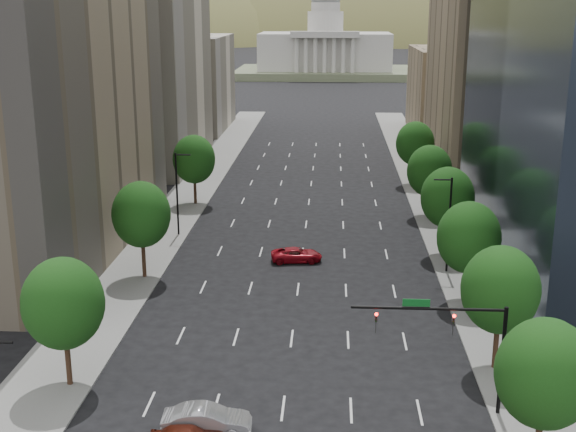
% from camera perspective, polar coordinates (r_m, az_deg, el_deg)
% --- Properties ---
extents(sidewalk_left, '(6.00, 200.00, 0.15)m').
position_cam_1_polar(sidewalk_left, '(77.10, -10.49, -2.48)').
color(sidewalk_left, slate).
rests_on(sidewalk_left, ground).
extents(sidewalk_right, '(6.00, 200.00, 0.15)m').
position_cam_1_polar(sidewalk_right, '(75.99, 12.89, -2.89)').
color(sidewalk_right, slate).
rests_on(sidewalk_right, ground).
extents(midrise_cream_left, '(14.00, 30.00, 35.00)m').
position_cam_1_polar(midrise_cream_left, '(117.51, -10.53, 12.42)').
color(midrise_cream_left, beige).
rests_on(midrise_cream_left, ground).
extents(filler_left, '(14.00, 26.00, 18.00)m').
position_cam_1_polar(filler_left, '(150.35, -7.39, 9.98)').
color(filler_left, beige).
rests_on(filler_left, ground).
extents(parking_tan_right, '(14.00, 30.00, 30.00)m').
position_cam_1_polar(parking_tan_right, '(113.58, 14.94, 10.78)').
color(parking_tan_right, '#8C7759').
rests_on(parking_tan_right, ground).
extents(filler_right, '(14.00, 26.00, 16.00)m').
position_cam_1_polar(filler_right, '(146.60, 12.25, 9.22)').
color(filler_right, '#8C7759').
rests_on(filler_right, ground).
extents(tree_right_0, '(5.20, 5.20, 8.39)m').
position_cam_1_polar(tree_right_0, '(42.04, 18.93, -11.26)').
color(tree_right_0, '#382316').
rests_on(tree_right_0, ground).
extents(tree_right_1, '(5.20, 5.20, 8.75)m').
position_cam_1_polar(tree_right_1, '(51.65, 15.82, -5.42)').
color(tree_right_1, '#382316').
rests_on(tree_right_1, ground).
extents(tree_right_2, '(5.20, 5.20, 8.61)m').
position_cam_1_polar(tree_right_2, '(62.81, 13.56, -1.60)').
color(tree_right_2, '#382316').
rests_on(tree_right_2, ground).
extents(tree_right_3, '(5.20, 5.20, 8.89)m').
position_cam_1_polar(tree_right_3, '(74.13, 12.02, 1.38)').
color(tree_right_3, '#382316').
rests_on(tree_right_3, ground).
extents(tree_right_4, '(5.20, 5.20, 8.46)m').
position_cam_1_polar(tree_right_4, '(87.73, 10.69, 3.38)').
color(tree_right_4, '#382316').
rests_on(tree_right_4, ground).
extents(tree_right_5, '(5.20, 5.20, 8.75)m').
position_cam_1_polar(tree_right_5, '(103.26, 9.63, 5.45)').
color(tree_right_5, '#382316').
rests_on(tree_right_5, ground).
extents(tree_left_0, '(5.20, 5.20, 8.75)m').
position_cam_1_polar(tree_left_0, '(49.60, -16.70, -6.38)').
color(tree_left_0, '#382316').
rests_on(tree_left_0, ground).
extents(tree_left_1, '(5.20, 5.20, 8.97)m').
position_cam_1_polar(tree_left_1, '(67.62, -11.08, 0.11)').
color(tree_left_1, '#382316').
rests_on(tree_left_1, ground).
extents(tree_left_2, '(5.20, 5.20, 8.68)m').
position_cam_1_polar(tree_left_2, '(92.39, -7.15, 4.30)').
color(tree_left_2, '#382316').
rests_on(tree_left_2, ground).
extents(streetlight_rn, '(1.70, 0.20, 9.00)m').
position_cam_1_polar(streetlight_rn, '(69.55, 12.10, -0.47)').
color(streetlight_rn, black).
rests_on(streetlight_rn, ground).
extents(streetlight_ln, '(1.70, 0.20, 9.00)m').
position_cam_1_polar(streetlight_ln, '(80.02, -8.39, 1.85)').
color(streetlight_ln, black).
rests_on(streetlight_ln, ground).
extents(traffic_signal, '(9.12, 0.40, 7.38)m').
position_cam_1_polar(traffic_signal, '(45.76, 13.04, -8.81)').
color(traffic_signal, black).
rests_on(traffic_signal, ground).
extents(capitol, '(60.00, 40.00, 35.20)m').
position_cam_1_polar(capitol, '(261.19, 2.83, 12.42)').
color(capitol, '#596647').
rests_on(capitol, ground).
extents(foothills, '(720.00, 413.00, 263.00)m').
position_cam_1_polar(foothills, '(614.35, 6.43, 9.94)').
color(foothills, olive).
rests_on(foothills, ground).
extents(car_silver, '(5.25, 2.12, 1.69)m').
position_cam_1_polar(car_silver, '(44.91, -6.18, -15.20)').
color(car_silver, '#A4A4A9').
rests_on(car_silver, ground).
extents(car_red_far, '(5.12, 2.85, 1.36)m').
position_cam_1_polar(car_red_far, '(72.24, 0.65, -2.96)').
color(car_red_far, maroon).
rests_on(car_red_far, ground).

